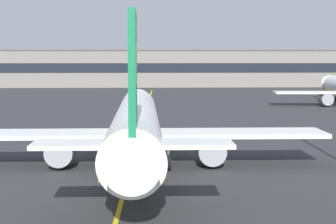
% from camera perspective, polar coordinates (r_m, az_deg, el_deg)
% --- Properties ---
extents(ground_plane, '(400.00, 400.00, 0.00)m').
position_cam_1_polar(ground_plane, '(38.57, -3.13, -8.22)').
color(ground_plane, '#2D2D30').
extents(taxiway_centreline, '(5.65, 179.93, 0.01)m').
position_cam_1_polar(taxiway_centreline, '(68.09, -2.81, -2.24)').
color(taxiway_centreline, yellow).
rests_on(taxiway_centreline, ground).
extents(airliner_foreground, '(32.01, 41.41, 11.65)m').
position_cam_1_polar(airliner_foreground, '(48.02, -3.17, -1.42)').
color(airliner_foreground, white).
rests_on(airliner_foreground, ground).
extents(safety_cone_by_nose_gear, '(0.44, 0.44, 0.55)m').
position_cam_1_polar(safety_cone_by_nose_gear, '(63.75, -2.23, -2.53)').
color(safety_cone_by_nose_gear, orange).
rests_on(safety_cone_by_nose_gear, ground).
extents(terminal_building, '(125.65, 12.40, 11.35)m').
position_cam_1_polar(terminal_building, '(177.55, -0.76, 4.36)').
color(terminal_building, slate).
rests_on(terminal_building, ground).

